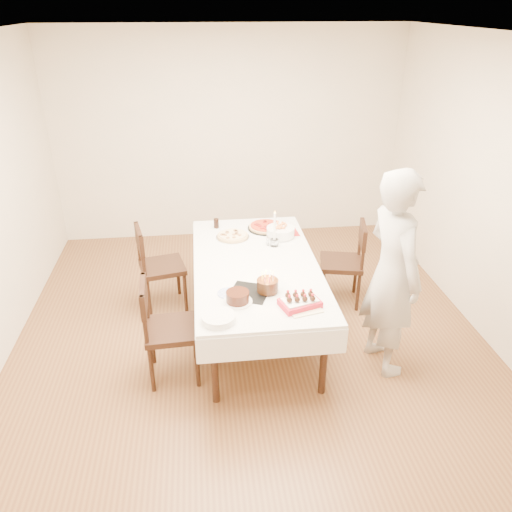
{
  "coord_description": "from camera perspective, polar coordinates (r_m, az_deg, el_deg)",
  "views": [
    {
      "loc": [
        -0.41,
        -3.95,
        2.92
      ],
      "look_at": [
        0.07,
        0.11,
        0.83
      ],
      "focal_mm": 35.0,
      "sensor_mm": 36.0,
      "label": 1
    }
  ],
  "objects": [
    {
      "name": "taper_candle",
      "position": [
        4.88,
        2.14,
        3.16
      ],
      "size": [
        0.11,
        0.11,
        0.38
      ],
      "primitive_type": "cylinder",
      "rotation": [
        0.0,
        0.0,
        -0.4
      ],
      "color": "white",
      "rests_on": "dining_table"
    },
    {
      "name": "plate_stack",
      "position": [
        3.82,
        -4.3,
        -7.09
      ],
      "size": [
        0.32,
        0.32,
        0.05
      ],
      "primitive_type": "cylinder",
      "rotation": [
        0.0,
        0.0,
        -0.28
      ],
      "color": "white",
      "rests_on": "dining_table"
    },
    {
      "name": "birthday_cake",
      "position": [
        4.14,
        1.33,
        -2.97
      ],
      "size": [
        0.21,
        0.21,
        0.17
      ],
      "primitive_type": "cylinder",
      "rotation": [
        0.0,
        0.0,
        -0.18
      ],
      "color": "#3B2210",
      "rests_on": "dining_table"
    },
    {
      "name": "dining_table",
      "position": [
        4.81,
        0.0,
        -4.82
      ],
      "size": [
        1.14,
        2.14,
        0.75
      ],
      "primitive_type": "cube",
      "rotation": [
        0.0,
        0.0,
        -0.0
      ],
      "color": "silver",
      "rests_on": "floor"
    },
    {
      "name": "cake_board",
      "position": [
        4.17,
        -0.78,
        -4.22
      ],
      "size": [
        0.41,
        0.41,
        0.01
      ],
      "primitive_type": "cube",
      "rotation": [
        0.0,
        0.0,
        -0.4
      ],
      "color": "black",
      "rests_on": "dining_table"
    },
    {
      "name": "layer_cake",
      "position": [
        4.02,
        -2.12,
        -4.72
      ],
      "size": [
        0.31,
        0.31,
        0.1
      ],
      "primitive_type": "cylinder",
      "rotation": [
        0.0,
        0.0,
        0.39
      ],
      "color": "black",
      "rests_on": "dining_table"
    },
    {
      "name": "shaker_pair",
      "position": [
        4.96,
        1.38,
        1.67
      ],
      "size": [
        0.09,
        0.09,
        0.08
      ],
      "primitive_type": null,
      "rotation": [
        0.0,
        0.0,
        0.24
      ],
      "color": "white",
      "rests_on": "dining_table"
    },
    {
      "name": "wall_right",
      "position": [
        5.01,
        25.94,
        6.09
      ],
      "size": [
        0.04,
        5.0,
        2.7
      ],
      "primitive_type": "cube",
      "color": "beige",
      "rests_on": "floor"
    },
    {
      "name": "wall_front",
      "position": [
        2.17,
        6.75,
        -19.36
      ],
      "size": [
        4.5,
        0.04,
        2.7
      ],
      "primitive_type": "cube",
      "color": "beige",
      "rests_on": "floor"
    },
    {
      "name": "person",
      "position": [
        4.28,
        15.31,
        -1.98
      ],
      "size": [
        0.56,
        0.74,
        1.81
      ],
      "primitive_type": "imported",
      "rotation": [
        0.0,
        0.0,
        1.77
      ],
      "color": "#B0ABA6",
      "rests_on": "floor"
    },
    {
      "name": "ceiling",
      "position": [
        3.97,
        -0.85,
        23.94
      ],
      "size": [
        5.0,
        5.0,
        0.0
      ],
      "primitive_type": "plane",
      "rotation": [
        3.14,
        0.0,
        0.0
      ],
      "color": "white",
      "rests_on": "wall_back"
    },
    {
      "name": "wall_back",
      "position": [
        6.65,
        -3.09,
        13.42
      ],
      "size": [
        4.5,
        0.04,
        2.7
      ],
      "primitive_type": "cube",
      "color": "beige",
      "rests_on": "floor"
    },
    {
      "name": "pizza_white",
      "position": [
        5.13,
        -2.68,
        2.32
      ],
      "size": [
        0.4,
        0.4,
        0.04
      ],
      "primitive_type": "cylinder",
      "rotation": [
        0.0,
        0.0,
        0.17
      ],
      "color": "beige",
      "rests_on": "dining_table"
    },
    {
      "name": "strawberry_box",
      "position": [
        3.99,
        5.04,
        -5.25
      ],
      "size": [
        0.36,
        0.29,
        0.08
      ],
      "primitive_type": null,
      "rotation": [
        0.0,
        0.0,
        0.3
      ],
      "color": "#AE1325",
      "rests_on": "dining_table"
    },
    {
      "name": "china_plate",
      "position": [
        4.16,
        -3.17,
        -4.28
      ],
      "size": [
        0.22,
        0.22,
        0.01
      ],
      "primitive_type": "cylinder",
      "rotation": [
        0.0,
        0.0,
        -0.19
      ],
      "color": "white",
      "rests_on": "dining_table"
    },
    {
      "name": "floor",
      "position": [
        4.93,
        -0.64,
        -9.23
      ],
      "size": [
        5.0,
        5.0,
        0.0
      ],
      "primitive_type": "plane",
      "color": "brown",
      "rests_on": "ground"
    },
    {
      "name": "pasta_bowl",
      "position": [
        5.14,
        2.82,
        2.79
      ],
      "size": [
        0.34,
        0.34,
        0.09
      ],
      "primitive_type": "cylinder",
      "rotation": [
        0.0,
        0.0,
        0.18
      ],
      "color": "white",
      "rests_on": "dining_table"
    },
    {
      "name": "red_placemat",
      "position": [
        5.26,
        3.58,
        2.7
      ],
      "size": [
        0.24,
        0.24,
        0.01
      ],
      "primitive_type": "cube",
      "rotation": [
        0.0,
        0.0,
        0.07
      ],
      "color": "#B21E1E",
      "rests_on": "dining_table"
    },
    {
      "name": "chair_left_savory",
      "position": [
        5.25,
        -10.67,
        -1.22
      ],
      "size": [
        0.57,
        0.57,
        0.94
      ],
      "primitive_type": null,
      "rotation": [
        0.0,
        0.0,
        3.36
      ],
      "color": "black",
      "rests_on": "floor"
    },
    {
      "name": "chair_left_dessert",
      "position": [
        4.28,
        -9.59,
        -8.29
      ],
      "size": [
        0.5,
        0.5,
        0.94
      ],
      "primitive_type": null,
      "rotation": [
        0.0,
        0.0,
        3.19
      ],
      "color": "black",
      "rests_on": "floor"
    },
    {
      "name": "chair_right_savory",
      "position": [
        5.33,
        9.71,
        -0.78
      ],
      "size": [
        0.56,
        0.56,
        0.92
      ],
      "primitive_type": null,
      "rotation": [
        0.0,
        0.0,
        -0.22
      ],
      "color": "black",
      "rests_on": "floor"
    },
    {
      "name": "box_lid",
      "position": [
        3.97,
        5.59,
        -6.16
      ],
      "size": [
        0.29,
        0.23,
        0.02
      ],
      "primitive_type": "cube",
      "rotation": [
        0.0,
        0.0,
        0.23
      ],
      "color": "beige",
      "rests_on": "dining_table"
    },
    {
      "name": "cola_glass",
      "position": [
        5.36,
        -4.56,
        3.75
      ],
      "size": [
        0.06,
        0.06,
        0.1
      ],
      "primitive_type": "cylinder",
      "rotation": [
        0.0,
        0.0,
        -0.15
      ],
      "color": "black",
      "rests_on": "dining_table"
    },
    {
      "name": "pizza_pepperoni",
      "position": [
        5.33,
        1.13,
        3.36
      ],
      "size": [
        0.44,
        0.44,
        0.04
      ],
      "primitive_type": "cylinder",
      "rotation": [
        0.0,
        0.0,
        0.13
      ],
      "color": "red",
      "rests_on": "dining_table"
    }
  ]
}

